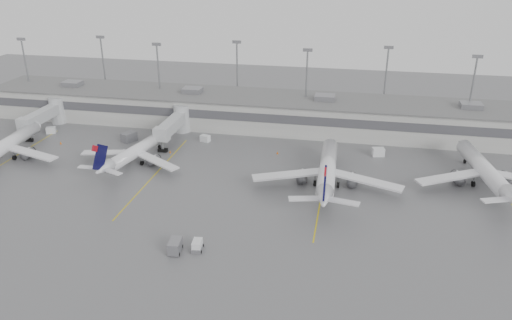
% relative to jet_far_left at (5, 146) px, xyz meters
% --- Properties ---
extents(ground, '(260.00, 260.00, 0.00)m').
position_rel_jet_far_left_xyz_m(ground, '(53.39, -25.14, -3.07)').
color(ground, '#57585A').
rests_on(ground, ground).
extents(terminal, '(152.00, 17.00, 9.45)m').
position_rel_jet_far_left_xyz_m(terminal, '(53.39, 32.84, 1.10)').
color(terminal, '#A3A39E').
rests_on(terminal, ground).
extents(light_masts, '(142.40, 8.00, 20.60)m').
position_rel_jet_far_left_xyz_m(light_masts, '(53.39, 38.61, 8.95)').
color(light_masts, gray).
rests_on(light_masts, ground).
extents(jet_bridge_left, '(4.00, 17.20, 7.00)m').
position_rel_jet_far_left_xyz_m(jet_bridge_left, '(-2.11, 20.58, 0.79)').
color(jet_bridge_left, '#A2A5A8').
rests_on(jet_bridge_left, ground).
extents(jet_bridge_right, '(4.00, 17.20, 7.00)m').
position_rel_jet_far_left_xyz_m(jet_bridge_right, '(32.89, 20.58, 0.79)').
color(jet_bridge_right, '#A2A5A8').
rests_on(jet_bridge_right, ground).
extents(stand_markings, '(105.25, 40.00, 0.01)m').
position_rel_jet_far_left_xyz_m(stand_markings, '(53.39, -1.14, -3.07)').
color(stand_markings, gold).
rests_on(stand_markings, ground).
extents(jet_far_left, '(27.22, 30.60, 9.89)m').
position_rel_jet_far_left_xyz_m(jet_far_left, '(0.00, 0.00, 0.00)').
color(jet_far_left, silver).
rests_on(jet_far_left, ground).
extents(jet_mid_left, '(24.12, 27.29, 8.91)m').
position_rel_jet_far_left_xyz_m(jet_mid_left, '(29.52, 3.37, -0.31)').
color(jet_mid_left, silver).
rests_on(jet_mid_left, ground).
extents(jet_mid_right, '(29.66, 33.24, 10.75)m').
position_rel_jet_far_left_xyz_m(jet_mid_right, '(71.53, 0.42, 0.27)').
color(jet_mid_right, silver).
rests_on(jet_mid_right, ground).
extents(jet_far_right, '(28.48, 32.14, 10.44)m').
position_rel_jet_far_left_xyz_m(jet_far_right, '(102.31, 6.52, 0.17)').
color(jet_far_right, silver).
rests_on(jet_far_right, ground).
extents(baggage_tug, '(1.92, 2.74, 1.66)m').
position_rel_jet_far_left_xyz_m(baggage_tug, '(53.15, -26.71, -2.43)').
color(baggage_tug, silver).
rests_on(baggage_tug, ground).
extents(baggage_cart, '(2.11, 3.30, 2.01)m').
position_rel_jet_far_left_xyz_m(baggage_cart, '(49.95, -27.91, -2.03)').
color(baggage_cart, slate).
rests_on(baggage_cart, ground).
extents(gse_uld_a, '(2.65, 2.24, 1.59)m').
position_rel_jet_far_left_xyz_m(gse_uld_a, '(0.35, 16.97, -2.28)').
color(gse_uld_a, silver).
rests_on(gse_uld_a, ground).
extents(gse_uld_b, '(2.58, 2.09, 1.58)m').
position_rel_jet_far_left_xyz_m(gse_uld_b, '(40.69, 19.10, -2.28)').
color(gse_uld_b, silver).
rests_on(gse_uld_b, ground).
extents(gse_uld_c, '(2.97, 2.30, 1.88)m').
position_rel_jet_far_left_xyz_m(gse_uld_c, '(82.00, 18.11, -2.14)').
color(gse_uld_c, silver).
rests_on(gse_uld_c, ground).
extents(gse_loader, '(3.51, 4.20, 2.25)m').
position_rel_jet_far_left_xyz_m(gse_loader, '(22.37, 15.59, -1.95)').
color(gse_loader, slate).
rests_on(gse_loader, ground).
extents(cone_a, '(0.43, 0.43, 0.69)m').
position_rel_jet_far_left_xyz_m(cone_a, '(6.95, 10.42, -2.73)').
color(cone_a, '#E26204').
rests_on(cone_a, ground).
extents(cone_b, '(0.39, 0.39, 0.61)m').
position_rel_jet_far_left_xyz_m(cone_b, '(34.85, 10.42, -2.77)').
color(cone_b, '#E26204').
rests_on(cone_b, ground).
extents(cone_c, '(0.42, 0.42, 0.66)m').
position_rel_jet_far_left_xyz_m(cone_c, '(59.31, 14.69, -2.74)').
color(cone_c, '#E26204').
rests_on(cone_c, ground).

